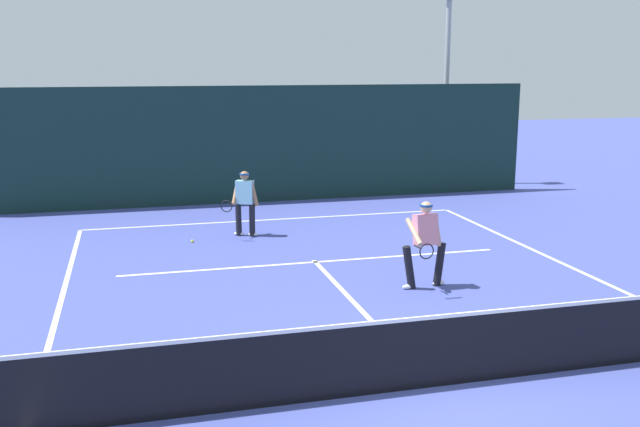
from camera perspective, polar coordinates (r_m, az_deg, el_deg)
name	(u,v)px	position (r m, az deg, el deg)	size (l,w,h in m)	color
ground_plane	(434,387)	(9.86, 9.01, -13.40)	(80.00, 80.00, 0.00)	#434FA2
court_line_baseline_far	(275,219)	(19.61, -3.58, -0.47)	(10.11, 0.10, 0.01)	white
court_line_service	(316,262)	(15.42, -0.35, -3.86)	(8.24, 0.10, 0.01)	white
court_line_centre	(359,308)	(12.62, 3.14, -7.49)	(0.10, 6.40, 0.01)	white
tennis_net	(435,350)	(9.65, 9.11, -10.66)	(11.08, 0.09, 1.07)	#1E4723
player_near	(425,240)	(13.64, 8.33, -2.13)	(0.93, 0.91, 1.67)	black
player_far	(245,201)	(17.64, -6.00, 1.03)	(0.98, 0.81, 1.61)	black
tennis_ball	(192,241)	(17.35, -10.08, -2.17)	(0.07, 0.07, 0.07)	#D1E033
back_fence_windscreen	(257,144)	(21.90, -5.00, 5.47)	(17.47, 0.12, 3.52)	#132B28
light_pole	(447,63)	(25.54, 10.04, 11.65)	(0.55, 0.44, 6.69)	#9EA39E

